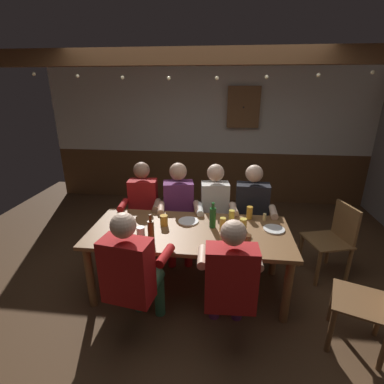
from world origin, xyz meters
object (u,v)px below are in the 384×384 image
at_px(dining_table, 190,238).
at_px(bottle_0, 151,231).
at_px(table_candle, 265,217).
at_px(pint_glass_5, 232,217).
at_px(person_5, 230,279).
at_px(pint_glass_1, 223,225).
at_px(pint_glass_4, 141,234).
at_px(pint_glass_0, 232,233).
at_px(person_2, 215,209).
at_px(chair_empty_near_left, 333,238).
at_px(bottle_1, 213,217).
at_px(person_3, 252,210).
at_px(chair_empty_near_right, 374,302).
at_px(bottle_2, 118,227).
at_px(person_1, 179,207).
at_px(pint_glass_7, 243,225).
at_px(plate_1, 188,221).
at_px(plate_0, 274,229).
at_px(person_4, 132,271).
at_px(pint_glass_3, 164,220).
at_px(pint_glass_2, 247,240).
at_px(pint_glass_6, 249,213).
at_px(person_0, 143,206).

height_order(dining_table, bottle_0, bottle_0).
height_order(table_candle, pint_glass_5, pint_glass_5).
relative_size(person_5, bottle_0, 4.36).
relative_size(table_candle, pint_glass_1, 0.53).
bearing_deg(pint_glass_4, pint_glass_0, 10.32).
xyz_separation_m(person_2, pint_glass_4, (-0.68, -0.96, 0.12)).
relative_size(chair_empty_near_left, bottle_1, 3.17).
height_order(person_3, chair_empty_near_right, person_3).
height_order(person_2, bottle_2, person_2).
distance_m(person_1, pint_glass_7, 1.00).
relative_size(plate_1, pint_glass_4, 1.50).
xyz_separation_m(dining_table, pint_glass_4, (-0.44, -0.27, 0.16)).
bearing_deg(bottle_1, plate_0, 0.50).
distance_m(person_4, bottle_1, 1.02).
distance_m(plate_1, pint_glass_0, 0.56).
bearing_deg(person_1, pint_glass_4, 66.67).
bearing_deg(pint_glass_3, plate_1, 24.06).
bearing_deg(pint_glass_2, pint_glass_4, -177.61).
height_order(pint_glass_3, pint_glass_7, pint_glass_7).
bearing_deg(pint_glass_7, chair_empty_near_right, -32.27).
bearing_deg(pint_glass_7, bottle_1, 172.86).
bearing_deg(pint_glass_6, chair_empty_near_left, 6.34).
relative_size(plate_1, bottle_2, 1.10).
relative_size(bottle_0, bottle_2, 1.39).
height_order(person_0, pint_glass_7, person_0).
bearing_deg(pint_glass_5, bottle_0, -147.97).
distance_m(person_0, bottle_0, 1.02).
relative_size(person_0, chair_empty_near_left, 1.41).
bearing_deg(pint_glass_5, person_3, 60.70).
distance_m(chair_empty_near_left, pint_glass_7, 1.19).
height_order(chair_empty_near_left, bottle_1, bottle_1).
bearing_deg(person_0, pint_glass_7, 148.11).
distance_m(person_2, chair_empty_near_left, 1.42).
xyz_separation_m(person_0, pint_glass_7, (1.24, -0.62, 0.11)).
bearing_deg(chair_empty_near_right, person_0, 81.31).
height_order(bottle_2, pint_glass_0, bottle_2).
xyz_separation_m(bottle_0, pint_glass_3, (0.05, 0.34, -0.06)).
distance_m(dining_table, person_5, 0.79).
relative_size(person_2, pint_glass_3, 10.72).
distance_m(table_candle, pint_glass_3, 1.11).
bearing_deg(dining_table, person_2, 70.56).
height_order(person_1, pint_glass_7, person_1).
bearing_deg(pint_glass_6, person_5, -102.33).
xyz_separation_m(dining_table, chair_empty_near_right, (1.59, -0.59, -0.16)).
xyz_separation_m(dining_table, pint_glass_3, (-0.29, 0.08, 0.15)).
distance_m(pint_glass_1, pint_glass_7, 0.21).
distance_m(chair_empty_near_right, plate_0, 1.03).
distance_m(table_candle, pint_glass_4, 1.37).
bearing_deg(pint_glass_5, person_2, 112.41).
height_order(plate_0, pint_glass_5, pint_glass_5).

